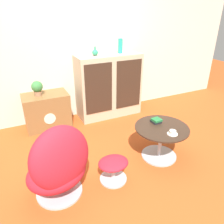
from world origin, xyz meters
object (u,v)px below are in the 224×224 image
Objects in this scene: egg_chair at (59,166)px; teacup at (173,133)px; tv_console at (47,111)px; potted_plant at (37,88)px; sideboard at (109,86)px; ottoman at (113,166)px; coffee_table at (161,138)px; book_stack at (156,121)px; vase_inner_left at (120,46)px; vase_leftmost at (95,52)px.

teacup is (1.34, -0.07, 0.07)m from egg_chair.
tv_console is 3.04× the size of potted_plant.
sideboard is 1.29× the size of egg_chair.
coffee_table is at bearing 10.20° from ottoman.
tv_console is 1.79m from book_stack.
sideboard is at bearing -179.00° from vase_inner_left.
book_stack is at bearing -46.24° from potted_plant.
tv_console is (-1.10, 0.01, -0.27)m from sideboard.
book_stack is (1.28, -1.33, -0.22)m from potted_plant.
vase_leftmost is (-0.23, 0.00, 0.60)m from sideboard.
book_stack is (0.01, 0.13, 0.18)m from coffee_table.
vase_inner_left is at bearing 1.00° from sideboard.
coffee_table is 0.23m from book_stack.
book_stack is at bearing -96.24° from vase_inner_left.
potted_plant is 1.86m from book_stack.
sideboard reaches higher than potted_plant.
coffee_table is (1.33, 0.11, -0.11)m from egg_chair.
ottoman is at bearing -71.79° from potted_plant.
vase_inner_left reaches higher than potted_plant.
vase_leftmost is at bearing -0.29° from tv_console.
vase_leftmost is 1.07m from potted_plant.
sideboard reaches higher than book_stack.
tv_console reaches higher than book_stack.
teacup is (1.19, -1.65, 0.18)m from tv_console.
book_stack reaches higher than coffee_table.
teacup is at bearing -4.03° from ottoman.
book_stack reaches higher than ottoman.
teacup is 0.32m from book_stack.
sideboard is 8.73× the size of teacup.
coffee_table is at bearing -92.98° from book_stack.
vase_inner_left is at bearing -0.19° from tv_console.
potted_plant is 1.88× the size of book_stack.
ottoman is 2.83× the size of book_stack.
vase_leftmost is at bearing 103.17° from book_stack.
coffee_table is at bearing 93.53° from teacup.
vase_leftmost is at bearing 101.73° from coffee_table.
sideboard is at bearing 51.22° from egg_chair.
potted_plant reaches higher than book_stack.
egg_chair is 6.74× the size of teacup.
potted_plant is (-1.20, 0.01, 0.14)m from sideboard.
egg_chair is at bearing -175.20° from coffee_table.
sideboard is 1.76m from ottoman.
teacup is (-0.14, -1.65, -0.75)m from vase_inner_left.
teacup is at bearing -86.47° from coffee_table.
tv_console is at bearing 84.31° from egg_chair.
tv_console reaches higher than ottoman.
ottoman is at bearing -169.80° from coffee_table.
ottoman is at bearing -112.89° from sideboard.
sideboard is at bearing 67.11° from ottoman.
teacup is at bearing -52.25° from potted_plant.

